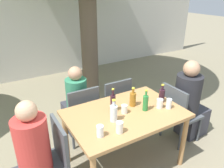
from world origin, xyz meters
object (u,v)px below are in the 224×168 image
Objects in this scene: drinking_glass_4 at (124,109)px; wine_bottle_1 at (113,103)px; person_seated_1 at (190,104)px; dining_table_front at (125,119)px; patio_chair_2 at (82,112)px; drinking_glass_2 at (119,127)px; drinking_glass_1 at (169,104)px; patio_chair_0 at (51,159)px; person_seated_0 at (27,164)px; patio_chair_1 at (178,111)px; water_bottle_2 at (114,113)px; amber_bottle_3 at (133,99)px; patio_chair_3 at (114,102)px; person_seated_2 at (75,105)px; wine_bottle_4 at (162,95)px; drinking_glass_0 at (160,104)px; green_bottle_0 at (145,103)px; drinking_glass_3 at (100,131)px.

wine_bottle_1 is at bearing 132.68° from drinking_glass_4.
dining_table_front is at bearing 90.00° from person_seated_1.
drinking_glass_2 is (0.01, -0.97, 0.33)m from patio_chair_2.
patio_chair_0 is at bearing 172.58° from drinking_glass_1.
person_seated_0 reaches higher than drinking_glass_1.
patio_chair_1 is 1.17m from water_bottle_2.
patio_chair_3 is at bearing 80.49° from amber_bottle_3.
person_seated_2 is at bearing 105.61° from drinking_glass_4.
patio_chair_2 reaches higher than drinking_glass_4.
amber_bottle_3 is at bearing 126.59° from patio_chair_2.
wine_bottle_4 reaches higher than drinking_glass_2.
patio_chair_2 is at bearing 126.59° from amber_bottle_3.
patio_chair_0 is at bearing 47.02° from patio_chair_2.
wine_bottle_1 is at bearing 85.28° from person_seated_1.
drinking_glass_4 is at bearing 89.85° from patio_chair_1.
drinking_glass_0 is (0.42, -0.12, 0.14)m from dining_table_front.
dining_table_front is 0.56m from drinking_glass_1.
dining_table_front is at bearing -11.06° from drinking_glass_4.
person_seated_1 is 10.56× the size of drinking_glass_0.
green_bottle_0 reaches higher than patio_chair_1.
drinking_glass_2 is at bearing 103.82° from patio_chair_1.
wine_bottle_4 reaches higher than dining_table_front.
amber_bottle_3 is at bearing 41.08° from drinking_glass_2.
patio_chair_1 is at bearing 6.54° from green_bottle_0.
patio_chair_2 is 0.79m from drinking_glass_4.
person_seated_1 is 1.38m from water_bottle_2.
person_seated_0 reaches higher than drinking_glass_3.
green_bottle_0 is at bearing 0.11° from water_bottle_2.
water_bottle_2 is 2.59× the size of drinking_glass_4.
patio_chair_2 is 0.54m from patio_chair_3.
drinking_glass_3 is 0.51m from drinking_glass_4.
patio_chair_3 is at bearing 111.11° from wine_bottle_4.
amber_bottle_3 is 1.96× the size of drinking_glass_1.
water_bottle_2 is (-0.20, -0.08, 0.19)m from dining_table_front.
drinking_glass_4 reaches higher than dining_table_front.
drinking_glass_0 is (0.25, -0.21, -0.04)m from amber_bottle_3.
green_bottle_0 reaches higher than wine_bottle_4.
patio_chair_2 is 1.11m from person_seated_0.
drinking_glass_1 is at bearing 7.66° from drinking_glass_2.
patio_chair_3 is at bearing 51.68° from person_seated_1.
patio_chair_1 is 3.65× the size of wine_bottle_4.
person_seated_1 is 9.89× the size of drinking_glass_1.
patio_chair_1 is at bearing 90.00° from person_seated_1.
drinking_glass_4 is at bearing 105.61° from person_seated_2.
dining_table_front is 1.14m from person_seated_1.
person_seated_0 is 1.10m from wine_bottle_1.
person_seated_0 reaches higher than drinking_glass_2.
dining_table_front is 0.25m from wine_bottle_1.
wine_bottle_4 is (1.45, -0.02, 0.36)m from patio_chair_0.
person_seated_0 is 4.14× the size of wine_bottle_1.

